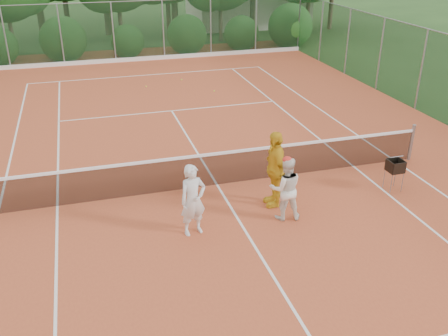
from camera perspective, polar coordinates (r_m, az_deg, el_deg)
The scene contains 13 objects.
ground at distance 13.39m, azimuth -0.78°, elevation -2.06°, with size 120.00×120.00×0.00m, color #224217.
clay_court at distance 13.38m, azimuth -0.78°, elevation -2.02°, with size 18.00×36.00×0.02m, color #BA502A.
club_building at distance 37.77m, azimuth 2.69°, elevation 18.27°, with size 8.00×5.00×3.00m, color beige.
tennis_net at distance 13.15m, azimuth -0.79°, elevation 0.00°, with size 11.97×0.10×1.10m.
player_white at distance 10.96m, azimuth -3.56°, elevation -3.69°, with size 0.61×0.40×1.66m, color silver.
player_center_grp at distance 11.62m, azimuth 7.05°, elevation -2.32°, with size 0.85×0.72×1.58m.
player_yellow at distance 12.11m, azimuth 5.82°, elevation -0.10°, with size 1.13×0.47×1.93m, color gold.
ball_hopper at distance 13.59m, azimuth 18.99°, elevation 0.16°, with size 0.37×0.37×0.85m.
stray_ball_a at distance 22.34m, azimuth -8.90°, elevation 9.20°, with size 0.07×0.07×0.07m, color yellow.
stray_ball_b at distance 23.21m, azimuth -4.87°, elevation 10.03°, with size 0.07×0.07×0.07m, color #CAEA36.
stray_ball_c at distance 21.43m, azimuth -1.12°, elevation 8.80°, with size 0.07×0.07×0.07m, color #D8ED37.
court_markings at distance 13.37m, azimuth -0.78°, elevation -1.97°, with size 11.03×23.83×0.01m.
fence_back at distance 27.04m, azimuth -9.73°, elevation 15.15°, with size 18.07×0.07×3.00m.
Camera 1 is at (-3.17, -11.45, 6.17)m, focal length 40.00 mm.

